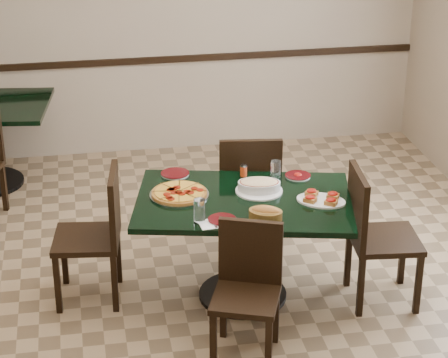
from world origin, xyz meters
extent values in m
plane|color=#8A7150|center=(0.00, 0.00, 0.00)|extent=(5.50, 5.50, 0.00)
plane|color=gray|center=(0.00, 2.75, 1.40)|extent=(5.00, 0.00, 5.00)
cube|color=black|center=(0.00, 2.73, 0.90)|extent=(5.00, 0.03, 0.06)
cube|color=black|center=(0.28, -0.04, 0.73)|extent=(1.58, 1.20, 0.04)
cylinder|color=black|center=(0.28, -0.04, 0.35)|extent=(0.12, 0.12, 0.71)
cylinder|color=black|center=(0.28, -0.04, 0.01)|extent=(0.61, 0.61, 0.03)
cube|color=black|center=(0.46, 0.66, 0.46)|extent=(0.50, 0.50, 0.04)
cube|color=black|center=(0.44, 0.46, 0.72)|extent=(0.45, 0.10, 0.48)
cube|color=black|center=(0.68, 0.83, 0.22)|extent=(0.04, 0.04, 0.44)
cube|color=black|center=(0.63, 0.44, 0.22)|extent=(0.04, 0.04, 0.44)
cube|color=black|center=(0.29, 0.88, 0.22)|extent=(0.04, 0.04, 0.44)
cube|color=black|center=(0.24, 0.49, 0.22)|extent=(0.04, 0.04, 0.44)
cube|color=black|center=(0.17, -0.71, 0.40)|extent=(0.51, 0.51, 0.04)
cube|color=black|center=(0.23, -0.55, 0.64)|extent=(0.39, 0.18, 0.42)
cube|color=black|center=(-0.05, -0.81, 0.19)|extent=(0.05, 0.05, 0.38)
cube|color=black|center=(0.07, -0.50, 0.19)|extent=(0.05, 0.05, 0.38)
cube|color=black|center=(0.27, -0.93, 0.19)|extent=(0.05, 0.05, 0.38)
cube|color=black|center=(0.38, -0.61, 0.19)|extent=(0.05, 0.05, 0.38)
cube|color=black|center=(1.22, -0.24, 0.46)|extent=(0.49, 0.49, 0.04)
cube|color=black|center=(1.01, -0.22, 0.72)|extent=(0.08, 0.45, 0.48)
cube|color=black|center=(1.39, -0.45, 0.22)|extent=(0.04, 0.04, 0.44)
cube|color=black|center=(1.01, -0.42, 0.22)|extent=(0.04, 0.04, 0.44)
cube|color=black|center=(1.43, -0.07, 0.22)|extent=(0.04, 0.04, 0.44)
cube|color=black|center=(1.04, -0.03, 0.22)|extent=(0.04, 0.04, 0.44)
cube|color=black|center=(-0.76, 0.14, 0.45)|extent=(0.49, 0.49, 0.04)
cube|color=black|center=(-0.56, 0.11, 0.71)|extent=(0.10, 0.44, 0.47)
cube|color=black|center=(-0.92, 0.35, 0.22)|extent=(0.04, 0.04, 0.43)
cube|color=black|center=(-0.55, 0.30, 0.22)|extent=(0.04, 0.04, 0.43)
cube|color=black|center=(-0.97, -0.03, 0.22)|extent=(0.04, 0.04, 0.43)
cube|color=black|center=(-0.60, -0.07, 0.22)|extent=(0.04, 0.04, 0.43)
cube|color=black|center=(-1.40, 1.63, 0.21)|extent=(0.05, 0.05, 0.41)
cylinder|color=#AEADB4|center=(-0.13, 0.09, 0.76)|extent=(0.40, 0.40, 0.01)
cylinder|color=#915A1F|center=(-0.13, 0.09, 0.77)|extent=(0.37, 0.37, 0.02)
cylinder|color=#C18428|center=(-0.13, 0.09, 0.78)|extent=(0.33, 0.33, 0.01)
cylinder|color=silver|center=(0.41, 0.05, 0.76)|extent=(0.32, 0.32, 0.01)
ellipsoid|color=beige|center=(0.41, 0.05, 0.82)|extent=(0.28, 0.20, 0.04)
ellipsoid|color=#B06C30|center=(0.36, -0.35, 0.81)|extent=(0.20, 0.15, 0.08)
cylinder|color=silver|center=(0.09, -0.33, 0.76)|extent=(0.18, 0.18, 0.01)
cylinder|color=#330306|center=(0.09, -0.33, 0.76)|extent=(0.18, 0.18, 0.00)
cylinder|color=silver|center=(0.73, 0.24, 0.76)|extent=(0.18, 0.18, 0.01)
cylinder|color=#330306|center=(0.73, 0.24, 0.76)|extent=(0.18, 0.18, 0.00)
ellipsoid|color=#A21608|center=(0.73, 0.24, 0.77)|extent=(0.05, 0.05, 0.03)
cylinder|color=silver|center=(-0.11, 0.43, 0.76)|extent=(0.20, 0.20, 0.01)
cylinder|color=#330306|center=(-0.11, 0.43, 0.76)|extent=(0.20, 0.20, 0.00)
cube|color=white|center=(0.01, -0.36, 0.75)|extent=(0.15, 0.15, 0.00)
cube|color=#AEADB4|center=(0.03, -0.36, 0.76)|extent=(0.03, 0.13, 0.00)
cylinder|color=white|center=(0.56, 0.20, 0.82)|extent=(0.07, 0.07, 0.15)
cylinder|color=white|center=(-0.05, -0.32, 0.83)|extent=(0.07, 0.07, 0.16)
cylinder|color=#AC3612|center=(0.36, 0.33, 0.79)|extent=(0.05, 0.05, 0.08)
cylinder|color=#AEADB4|center=(0.36, 0.33, 0.83)|extent=(0.05, 0.05, 0.01)
camera|label=1|loc=(-0.76, -5.14, 3.26)|focal=70.00mm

